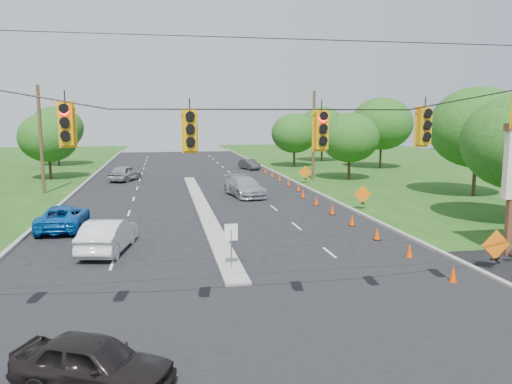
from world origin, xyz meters
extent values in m
plane|color=black|center=(0.00, 0.00, 0.00)|extent=(160.00, 160.00, 0.00)
cube|color=black|center=(0.00, 0.00, 0.00)|extent=(160.00, 14.00, 0.02)
cube|color=gray|center=(-10.10, 30.00, 0.00)|extent=(0.25, 110.00, 0.16)
cube|color=gray|center=(10.10, 30.00, 0.00)|extent=(0.25, 110.00, 0.16)
cube|color=gray|center=(0.00, 21.00, 0.00)|extent=(1.00, 34.00, 0.18)
cylinder|color=gray|center=(0.00, 6.00, 0.90)|extent=(0.06, 0.06, 1.80)
cube|color=white|center=(0.00, 6.00, 1.70)|extent=(0.55, 0.04, 0.70)
cylinder|color=black|center=(0.00, -1.00, 7.00)|extent=(24.00, 0.04, 0.04)
cube|color=#EFA40E|center=(-5.00, -1.00, 6.22)|extent=(0.34, 0.24, 1.00)
cube|color=#EFA40E|center=(-2.00, -1.00, 6.05)|extent=(0.34, 0.24, 1.00)
cube|color=#EFA40E|center=(1.50, -1.00, 6.05)|extent=(0.34, 0.24, 1.00)
cube|color=#EFA40E|center=(4.50, -1.00, 6.14)|extent=(0.34, 0.24, 1.00)
cylinder|color=#422D1C|center=(-12.50, 30.00, 4.50)|extent=(0.28, 0.28, 9.00)
cylinder|color=#422D1C|center=(12.50, 35.00, 4.50)|extent=(0.28, 0.28, 9.00)
cube|color=#59331E|center=(12.90, 6.00, 2.20)|extent=(0.25, 0.25, 4.40)
cone|color=#EC3C00|center=(8.28, 3.00, 0.35)|extent=(0.32, 0.32, 0.70)
cone|color=#EC3C00|center=(8.28, 6.50, 0.35)|extent=(0.32, 0.32, 0.70)
cone|color=#EC3C00|center=(8.28, 10.00, 0.35)|extent=(0.32, 0.32, 0.70)
cone|color=#EC3C00|center=(8.28, 13.50, 0.35)|extent=(0.32, 0.32, 0.70)
cone|color=#EC3C00|center=(8.28, 17.00, 0.35)|extent=(0.32, 0.32, 0.70)
cone|color=#EC3C00|center=(8.28, 20.50, 0.35)|extent=(0.32, 0.32, 0.70)
cone|color=#EC3C00|center=(8.28, 24.00, 0.35)|extent=(0.32, 0.32, 0.70)
cone|color=#EC3C00|center=(8.88, 27.50, 0.35)|extent=(0.32, 0.32, 0.70)
cone|color=#EC3C00|center=(8.88, 31.00, 0.35)|extent=(0.32, 0.32, 0.70)
cone|color=#EC3C00|center=(8.88, 34.50, 0.35)|extent=(0.32, 0.32, 0.70)
cone|color=#EC3C00|center=(8.88, 38.00, 0.35)|extent=(0.32, 0.32, 0.70)
cone|color=#EC3C00|center=(8.88, 41.50, 0.35)|extent=(0.32, 0.32, 0.70)
cube|color=black|center=(10.80, 4.00, 0.55)|extent=(0.06, 0.58, 0.26)
cube|color=black|center=(10.80, 4.00, 0.55)|extent=(0.06, 0.58, 0.26)
cube|color=orange|center=(10.80, 4.00, 1.15)|extent=(1.27, 0.05, 1.27)
cube|color=black|center=(10.80, 18.00, 0.55)|extent=(0.06, 0.58, 0.26)
cube|color=black|center=(10.80, 18.00, 0.55)|extent=(0.06, 0.58, 0.26)
cube|color=orange|center=(10.80, 18.00, 1.15)|extent=(1.27, 0.05, 1.27)
cube|color=black|center=(10.80, 32.00, 0.55)|extent=(0.06, 0.58, 0.26)
cube|color=black|center=(10.80, 32.00, 0.55)|extent=(0.06, 0.58, 0.26)
cube|color=orange|center=(10.80, 32.00, 1.15)|extent=(1.27, 0.05, 1.27)
cylinder|color=black|center=(-14.00, 40.00, 1.26)|extent=(0.28, 0.28, 2.52)
ellipsoid|color=#194C14|center=(-14.00, 40.00, 4.34)|extent=(5.88, 5.88, 5.04)
cylinder|color=black|center=(-16.00, 55.00, 1.44)|extent=(0.28, 0.28, 2.88)
ellipsoid|color=#194C14|center=(-16.00, 55.00, 4.96)|extent=(6.72, 6.72, 5.76)
cylinder|color=black|center=(22.00, 22.00, 1.62)|extent=(0.28, 0.28, 3.24)
ellipsoid|color=#194C14|center=(22.00, 22.00, 5.58)|extent=(7.56, 7.56, 6.48)
cylinder|color=black|center=(16.00, 34.00, 1.26)|extent=(0.28, 0.28, 2.52)
ellipsoid|color=#194C14|center=(16.00, 34.00, 4.34)|extent=(5.88, 5.88, 5.04)
cylinder|color=black|center=(24.00, 44.00, 1.62)|extent=(0.28, 0.28, 3.24)
ellipsoid|color=#194C14|center=(24.00, 44.00, 5.58)|extent=(7.56, 7.56, 6.48)
cylinder|color=black|center=(20.00, 55.00, 1.44)|extent=(0.28, 0.28, 2.88)
ellipsoid|color=#194C14|center=(20.00, 55.00, 4.96)|extent=(6.72, 6.72, 5.76)
cylinder|color=black|center=(14.00, 48.00, 1.26)|extent=(0.28, 0.28, 2.52)
ellipsoid|color=#194C14|center=(14.00, 48.00, 4.34)|extent=(5.88, 5.88, 5.04)
imported|color=black|center=(-4.45, -2.39, 0.66)|extent=(4.18, 3.05, 1.32)
imported|color=silver|center=(-5.36, 10.28, 0.80)|extent=(2.56, 5.09, 1.60)
imported|color=#0A51A9|center=(-8.36, 15.64, 0.72)|extent=(2.42, 5.17, 1.43)
imported|color=#8F909B|center=(3.82, 25.73, 0.81)|extent=(3.16, 5.86, 1.61)
imported|color=gray|center=(-6.43, 37.78, 0.80)|extent=(3.47, 5.03, 1.59)
imported|color=#2D2D2D|center=(7.86, 46.42, 0.63)|extent=(2.37, 4.03, 1.26)
camera|label=1|loc=(-2.73, -13.91, 6.40)|focal=35.00mm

